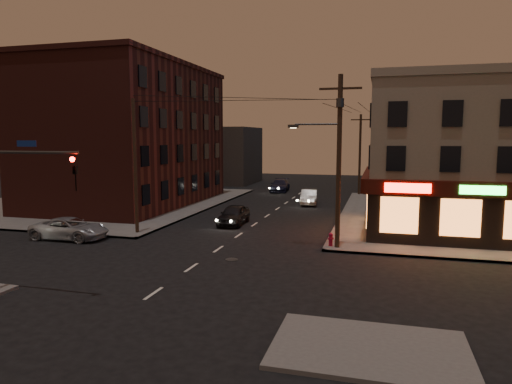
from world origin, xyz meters
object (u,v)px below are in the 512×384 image
(sedan_mid, at_px, (309,197))
(fire_hydrant, at_px, (331,239))
(sedan_far, at_px, (280,185))
(sedan_near, at_px, (234,215))
(suv_cross, at_px, (70,229))

(sedan_mid, xyz_separation_m, fire_hydrant, (4.01, -17.55, -0.15))
(sedan_far, bearing_deg, sedan_near, -91.16)
(suv_cross, bearing_deg, sedan_far, -15.01)
(suv_cross, xyz_separation_m, sedan_near, (8.72, 7.63, 0.04))
(sedan_near, xyz_separation_m, fire_hydrant, (7.93, -5.63, -0.16))
(fire_hydrant, bearing_deg, suv_cross, -173.15)
(sedan_near, xyz_separation_m, sedan_mid, (3.92, 11.92, -0.01))
(fire_hydrant, bearing_deg, sedan_near, 144.63)
(sedan_far, distance_m, fire_hydrant, 28.93)
(sedan_far, xyz_separation_m, fire_hydrant, (9.15, -27.44, -0.15))
(suv_cross, distance_m, sedan_far, 30.38)
(suv_cross, height_order, sedan_far, sedan_far)
(sedan_near, distance_m, fire_hydrant, 9.73)
(sedan_mid, height_order, fire_hydrant, sedan_mid)
(sedan_near, xyz_separation_m, sedan_far, (-1.22, 21.81, -0.01))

